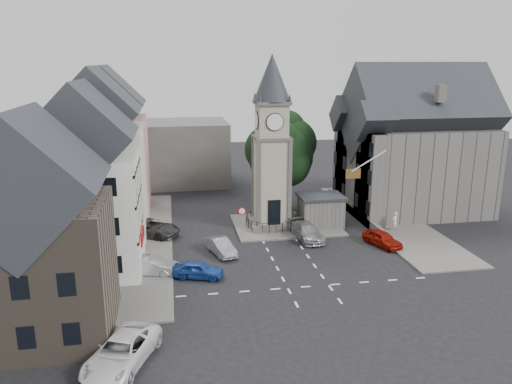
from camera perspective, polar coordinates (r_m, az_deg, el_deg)
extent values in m
plane|color=black|center=(41.24, 3.93, -7.48)|extent=(120.00, 120.00, 0.00)
cube|color=#595651|center=(45.88, -13.34, -5.42)|extent=(6.00, 30.00, 0.14)
cube|color=#595651|center=(52.15, 14.76, -3.04)|extent=(6.00, 26.00, 0.14)
cube|color=#595651|center=(48.83, 3.44, -3.77)|extent=(10.00, 8.00, 0.16)
cube|color=silver|center=(36.38, 5.99, -10.70)|extent=(20.00, 8.00, 0.01)
cube|color=#4C4944|center=(48.44, 1.71, -3.57)|extent=(4.20, 4.20, 0.70)
torus|color=black|center=(48.21, 1.72, -2.75)|extent=(4.86, 4.86, 0.06)
cube|color=gray|center=(47.25, 1.75, 1.44)|extent=(3.00, 3.00, 8.00)
cube|color=black|center=(46.61, 2.08, -2.32)|extent=(1.20, 0.25, 2.40)
cube|color=#4C4944|center=(46.49, 1.79, 6.24)|extent=(3.30, 3.30, 0.25)
cube|color=gray|center=(46.28, 1.81, 8.20)|extent=(2.70, 2.70, 3.20)
cylinder|color=white|center=(44.92, 2.17, 8.00)|extent=(1.50, 0.12, 1.50)
cube|color=#4C4944|center=(46.12, 1.82, 10.18)|extent=(3.10, 3.10, 0.30)
cone|color=black|center=(45.99, 1.85, 12.97)|extent=(3.40, 3.40, 4.20)
cube|color=#5C5955|center=(48.81, 7.38, -2.26)|extent=(4.00, 3.00, 2.80)
cube|color=black|center=(48.38, 7.44, -0.50)|extent=(4.30, 3.30, 0.25)
cylinder|color=black|center=(53.00, 2.78, 0.13)|extent=(0.70, 0.70, 4.40)
cylinder|color=black|center=(45.30, -1.63, -3.69)|extent=(0.10, 0.10, 2.50)
cone|color=#A50C0C|center=(44.82, -1.62, -2.22)|extent=(0.70, 0.06, 0.70)
cone|color=white|center=(44.81, -1.62, -2.22)|extent=(0.54, 0.04, 0.54)
cube|color=tan|center=(54.46, -16.22, 2.97)|extent=(7.50, 7.00, 10.00)
cube|color=beige|center=(46.70, -17.23, 0.99)|extent=(7.50, 7.00, 10.00)
cube|color=silver|center=(39.18, -18.59, -2.47)|extent=(7.50, 7.00, 9.00)
cube|color=#4D443A|center=(31.33, -23.63, -8.27)|extent=(8.00, 7.00, 8.00)
cube|color=#4C4944|center=(66.13, -12.05, 4.36)|extent=(20.00, 10.00, 8.00)
cube|color=#5C5955|center=(55.38, 17.58, 2.53)|extent=(14.00, 10.00, 9.00)
cube|color=#5C5955|center=(49.68, 13.02, 1.49)|extent=(1.60, 4.40, 9.00)
cube|color=#5C5955|center=(56.05, 10.30, 3.13)|extent=(1.60, 4.40, 9.00)
cube|color=#5C5955|center=(52.74, 11.13, -2.19)|extent=(0.40, 16.00, 0.90)
cylinder|color=white|center=(45.33, 12.78, 3.48)|extent=(3.17, 0.10, 1.89)
plane|color=#B21414|center=(45.04, 11.05, 2.07)|extent=(1.40, 0.00, 1.40)
imported|color=#1C419A|center=(37.54, -6.62, -8.80)|extent=(4.07, 2.58, 1.29)
imported|color=#95979D|center=(38.61, -11.97, -8.27)|extent=(4.44, 2.42, 1.39)
imported|color=#2D2D30|center=(46.69, -12.08, -4.05)|extent=(6.24, 4.95, 1.58)
imported|color=#96989E|center=(41.76, -4.03, -6.24)|extent=(2.53, 4.17, 1.30)
imported|color=#9FA2A7|center=(45.25, 5.82, -4.51)|extent=(2.53, 5.09, 1.42)
imported|color=maroon|center=(44.79, 14.22, -5.17)|extent=(2.81, 4.22, 1.33)
imported|color=white|center=(28.45, -15.09, -17.22)|extent=(4.43, 6.08, 1.54)
imported|color=beige|center=(48.61, 15.55, -3.30)|extent=(0.83, 0.72, 1.92)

